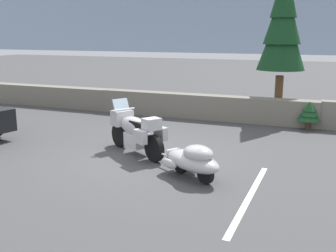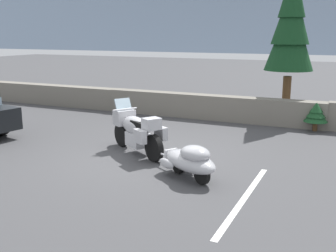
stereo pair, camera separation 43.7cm
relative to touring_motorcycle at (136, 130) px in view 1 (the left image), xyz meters
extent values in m
plane|color=#424244|center=(0.26, -0.25, -0.62)|extent=(80.00, 80.00, 0.00)
cube|color=slate|center=(-7.74, 4.95, -0.19)|extent=(8.00, 0.59, 0.85)
cube|color=slate|center=(0.26, 4.89, -0.19)|extent=(8.00, 0.56, 0.87)
cube|color=#7F93AD|center=(0.26, 94.94, 7.38)|extent=(240.00, 80.00, 16.00)
cylinder|color=black|center=(-0.70, 0.43, -0.29)|extent=(0.64, 0.46, 0.66)
cylinder|color=black|center=(0.71, -0.43, -0.29)|extent=(0.64, 0.46, 0.66)
cube|color=silver|center=(0.05, -0.03, -0.24)|extent=(0.74, 0.69, 0.36)
ellipsoid|color=#B2B2B7|center=(-0.04, 0.02, 0.09)|extent=(1.25, 1.00, 0.48)
cube|color=#B2B2B7|center=(-0.57, 0.35, 0.21)|extent=(0.58, 0.63, 0.40)
cube|color=#9EB7C6|center=(-0.61, 0.37, 0.54)|extent=(0.39, 0.47, 0.34)
cube|color=black|center=(0.22, -0.13, 0.19)|extent=(0.67, 0.60, 0.16)
cube|color=#B2B2B7|center=(0.62, -0.38, 0.29)|extent=(0.48, 0.51, 0.28)
cube|color=#B2B2B7|center=(0.43, -0.61, 0.01)|extent=(0.42, 0.35, 0.32)
cube|color=#B2B2B7|center=(0.74, -0.10, 0.01)|extent=(0.42, 0.35, 0.32)
cylinder|color=silver|center=(-0.53, 0.32, 0.44)|extent=(0.40, 0.62, 0.04)
cylinder|color=silver|center=(-0.66, 0.40, -0.04)|extent=(0.25, 0.19, 0.54)
cylinder|color=black|center=(1.58, -0.97, -0.40)|extent=(0.43, 0.31, 0.44)
cylinder|color=black|center=(2.29, -1.40, -0.40)|extent=(0.43, 0.31, 0.44)
ellipsoid|color=#B2B2B7|center=(1.93, -1.18, -0.24)|extent=(1.63, 1.36, 0.40)
ellipsoid|color=#B2B2B7|center=(2.09, -1.28, -0.02)|extent=(0.91, 0.85, 0.32)
cube|color=silver|center=(1.33, -0.81, -0.26)|extent=(0.22, 0.30, 0.24)
ellipsoid|color=#B2B2B7|center=(1.42, -1.24, -0.34)|extent=(0.52, 0.39, 0.20)
ellipsoid|color=#B2B2B7|center=(1.75, -0.69, -0.34)|extent=(0.52, 0.39, 0.20)
cylinder|color=silver|center=(1.00, -0.61, -0.35)|extent=(0.62, 0.41, 0.05)
cylinder|color=brown|center=(2.78, 5.91, 0.16)|extent=(0.29, 0.29, 1.56)
cone|color=#143D1E|center=(2.78, 5.91, 2.37)|extent=(1.67, 1.67, 2.46)
cone|color=#143D1E|center=(2.78, 5.91, 3.12)|extent=(1.30, 1.30, 2.16)
cylinder|color=brown|center=(3.93, 4.53, -0.49)|extent=(0.15, 0.15, 0.26)
cone|color=#194723|center=(3.93, 4.53, -0.11)|extent=(0.75, 0.75, 0.42)
cone|color=#194723|center=(3.93, 4.53, 0.01)|extent=(0.58, 0.58, 0.37)
cone|color=#194723|center=(3.93, 4.53, 0.14)|extent=(0.41, 0.41, 0.31)
cube|color=silver|center=(3.27, -1.75, -0.62)|extent=(0.12, 3.60, 0.01)
camera|label=1|loc=(4.55, -8.98, 2.38)|focal=43.38mm
camera|label=2|loc=(4.95, -8.80, 2.38)|focal=43.38mm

